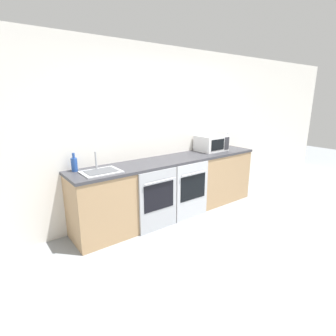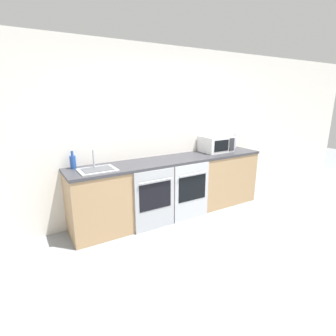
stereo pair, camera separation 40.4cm
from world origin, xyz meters
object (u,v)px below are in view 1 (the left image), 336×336
Objects in this scene: oven_right at (192,191)px; sink at (101,171)px; bottle_blue at (74,164)px; microwave at (211,143)px; oven_left at (159,200)px; bottle_clear at (227,141)px.

sink is at bearing 169.19° from oven_right.
microwave is at bearing -2.75° from bottle_blue.
bottle_clear reaches higher than oven_left.
bottle_clear is 0.54× the size of sink.
bottle_clear is at bearing 9.23° from microwave.
sink is (0.25, -0.25, -0.08)m from bottle_blue.
oven_left is 1.60m from microwave.
oven_left is 2.10m from bottle_clear.
bottle_clear is (0.54, 0.09, -0.04)m from microwave.
microwave reaches higher than bottle_clear.
bottle_clear reaches higher than bottle_blue.
oven_right is at bearing -160.09° from bottle_clear.
microwave is at bearing -170.77° from bottle_clear.
bottle_clear is at bearing 4.78° from sink.
bottle_clear is (1.96, 0.48, 0.57)m from oven_left.
microwave is 2.39m from bottle_blue.
bottle_blue is (-1.59, 0.51, 0.57)m from oven_right.
oven_left is at bearing -28.02° from bottle_blue.
bottle_blue is 0.51× the size of sink.
oven_right is 3.67× the size of bottle_blue.
oven_right is 3.44× the size of bottle_clear.
bottle_blue is (-2.92, 0.03, -0.01)m from bottle_clear.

